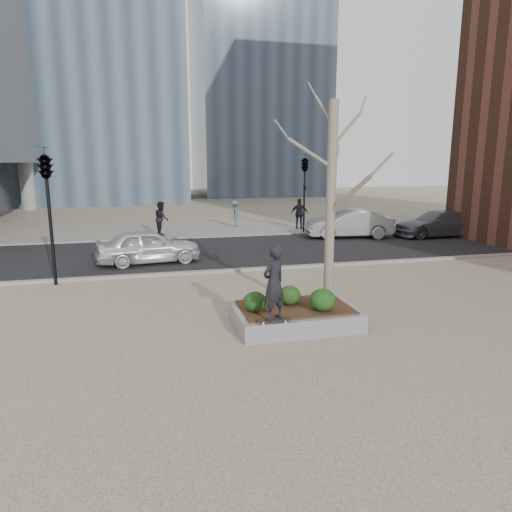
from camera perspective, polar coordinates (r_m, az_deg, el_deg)
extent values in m
plane|color=tan|center=(11.36, -0.01, -9.05)|extent=(120.00, 120.00, 0.00)
cube|color=black|center=(20.86, -6.66, 0.49)|extent=(60.00, 8.00, 0.02)
cube|color=gray|center=(27.72, -8.54, 3.20)|extent=(60.00, 6.00, 0.02)
cube|color=gray|center=(11.55, 4.85, -7.55)|extent=(3.00, 2.00, 0.45)
cube|color=#382314|center=(11.47, 4.87, -6.39)|extent=(2.70, 1.70, 0.04)
ellipsoid|color=#1C3E13|center=(11.00, -0.11, -5.73)|extent=(0.57, 0.57, 0.48)
ellipsoid|color=#183511|center=(11.53, 4.20, -4.91)|extent=(0.57, 0.57, 0.49)
ellipsoid|color=#123B13|center=(11.15, 8.30, -5.45)|extent=(0.63, 0.63, 0.54)
imported|color=black|center=(10.17, 2.26, -3.35)|extent=(0.75, 0.68, 1.71)
imported|color=silver|center=(18.79, -13.27, 1.21)|extent=(4.25, 2.15, 1.39)
imported|color=#929399|center=(25.07, 11.55, 3.97)|extent=(4.78, 2.31, 1.51)
imported|color=#5A5C67|center=(26.92, 21.69, 3.78)|extent=(4.89, 2.09, 1.40)
imported|color=black|center=(25.95, -11.73, 4.63)|extent=(0.80, 0.98, 1.88)
imported|color=#3A5768|center=(28.71, -2.70, 5.30)|extent=(0.85, 1.19, 1.67)
imported|color=black|center=(27.99, 5.46, 5.28)|extent=(1.17, 0.80, 1.84)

